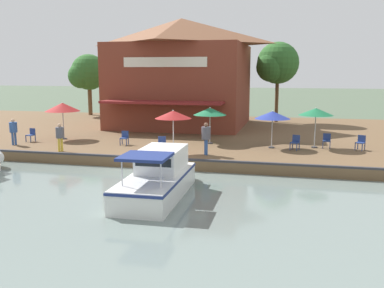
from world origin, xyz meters
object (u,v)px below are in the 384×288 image
at_px(patio_umbrella_mid_patio_left, 210,111).
at_px(cafe_chair_back_row_seat, 361,142).
at_px(cafe_chair_far_corner_seat, 125,137).
at_px(motorboat_second_along, 160,176).
at_px(person_at_quay_edge, 13,129).
at_px(person_mid_patio, 206,135).
at_px(cafe_chair_mid_patio, 162,143).
at_px(cafe_chair_beside_entrance, 31,134).
at_px(cafe_chair_facing_river, 295,142).
at_px(patio_umbrella_near_quay_edge, 173,115).
at_px(cafe_chair_under_first_umbrella, 327,140).
at_px(waterfront_restaurant, 182,72).
at_px(person_near_entrance, 60,134).
at_px(patio_umbrella_back_row, 272,115).
at_px(patio_umbrella_far_corner, 63,107).
at_px(patio_umbrella_by_entrance, 316,112).
at_px(tree_downstream_bank, 87,73).
at_px(tree_upstream_bank, 276,64).

xyz_separation_m(patio_umbrella_mid_patio_left, cafe_chair_back_row_seat, (0.15, 8.84, -1.54)).
relative_size(cafe_chair_far_corner_seat, motorboat_second_along, 0.13).
bearing_deg(person_at_quay_edge, patio_umbrella_mid_patio_left, 105.67).
bearing_deg(motorboat_second_along, person_mid_patio, 172.74).
distance_m(cafe_chair_mid_patio, cafe_chair_beside_entrance, 9.31).
xyz_separation_m(cafe_chair_far_corner_seat, cafe_chair_beside_entrance, (0.25, -6.29, 0.00)).
height_order(patio_umbrella_mid_patio_left, cafe_chair_facing_river, patio_umbrella_mid_patio_left).
height_order(cafe_chair_facing_river, motorboat_second_along, motorboat_second_along).
height_order(patio_umbrella_near_quay_edge, cafe_chair_under_first_umbrella, patio_umbrella_near_quay_edge).
bearing_deg(cafe_chair_facing_river, waterfront_restaurant, -135.68).
relative_size(cafe_chair_facing_river, cafe_chair_back_row_seat, 1.00).
relative_size(patio_umbrella_near_quay_edge, cafe_chair_under_first_umbrella, 2.83).
bearing_deg(waterfront_restaurant, person_near_entrance, -15.70).
bearing_deg(cafe_chair_far_corner_seat, patio_umbrella_back_row, 96.41).
xyz_separation_m(cafe_chair_facing_river, person_mid_patio, (2.66, -4.70, 0.64)).
relative_size(patio_umbrella_far_corner, cafe_chair_mid_patio, 2.89).
bearing_deg(cafe_chair_mid_patio, patio_umbrella_far_corner, -109.68).
xyz_separation_m(patio_umbrella_by_entrance, motorboat_second_along, (9.46, -6.56, -1.95)).
bearing_deg(tree_downstream_bank, cafe_chair_back_row_seat, 59.28).
bearing_deg(tree_upstream_bank, cafe_chair_beside_entrance, -45.76).
relative_size(patio_umbrella_mid_patio_left, person_near_entrance, 1.44).
xyz_separation_m(patio_umbrella_back_row, motorboat_second_along, (8.80, -4.09, -1.77)).
relative_size(cafe_chair_back_row_seat, motorboat_second_along, 0.13).
bearing_deg(person_at_quay_edge, person_mid_patio, 88.26).
bearing_deg(cafe_chair_facing_river, cafe_chair_under_first_umbrella, 120.00).
relative_size(cafe_chair_far_corner_seat, cafe_chair_facing_river, 1.00).
xyz_separation_m(cafe_chair_facing_river, person_near_entrance, (3.58, -12.88, 0.51)).
bearing_deg(waterfront_restaurant, patio_umbrella_by_entrance, 50.62).
height_order(person_at_quay_edge, tree_upstream_bank, tree_upstream_bank).
bearing_deg(tree_downstream_bank, cafe_chair_under_first_umbrella, 57.68).
bearing_deg(patio_umbrella_mid_patio_left, waterfront_restaurant, -154.59).
height_order(patio_umbrella_by_entrance, patio_umbrella_near_quay_edge, patio_umbrella_near_quay_edge).
relative_size(cafe_chair_far_corner_seat, cafe_chair_under_first_umbrella, 1.00).
bearing_deg(cafe_chair_back_row_seat, patio_umbrella_far_corner, -89.04).
height_order(patio_umbrella_near_quay_edge, motorboat_second_along, patio_umbrella_near_quay_edge).
bearing_deg(patio_umbrella_far_corner, cafe_chair_back_row_seat, 90.96).
distance_m(patio_umbrella_near_quay_edge, motorboat_second_along, 6.23).
height_order(waterfront_restaurant, person_at_quay_edge, waterfront_restaurant).
distance_m(patio_umbrella_by_entrance, cafe_chair_mid_patio, 9.14).
relative_size(patio_umbrella_far_corner, cafe_chair_facing_river, 2.89).
relative_size(patio_umbrella_back_row, person_near_entrance, 1.39).
xyz_separation_m(cafe_chair_far_corner_seat, cafe_chair_under_first_umbrella, (-1.73, 12.00, 0.00)).
height_order(patio_umbrella_back_row, patio_umbrella_far_corner, patio_umbrella_far_corner).
relative_size(person_mid_patio, tree_upstream_bank, 0.25).
height_order(cafe_chair_mid_patio, cafe_chair_beside_entrance, same).
bearing_deg(cafe_chair_back_row_seat, person_mid_patio, -67.49).
distance_m(cafe_chair_mid_patio, person_near_entrance, 5.78).
bearing_deg(tree_downstream_bank, cafe_chair_beside_entrance, 14.42).
xyz_separation_m(waterfront_restaurant, motorboat_second_along, (17.94, 3.78, -4.22)).
height_order(cafe_chair_mid_patio, motorboat_second_along, motorboat_second_along).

